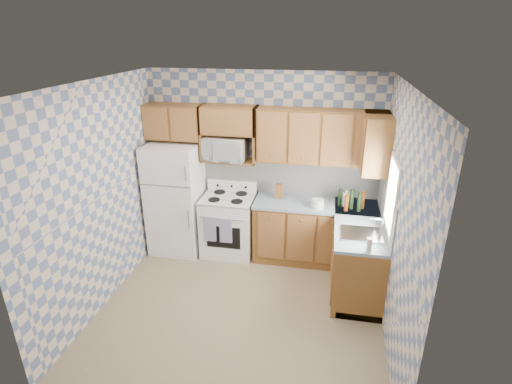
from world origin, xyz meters
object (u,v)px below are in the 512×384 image
stove_body (229,225)px  microwave (226,148)px  refrigerator (176,199)px  electric_kettle (347,199)px

stove_body → microwave: 1.18m
refrigerator → stove_body: 0.89m
refrigerator → microwave: 1.10m
refrigerator → stove_body: (0.80, 0.03, -0.39)m
stove_body → electric_kettle: 1.79m
stove_body → microwave: bearing=109.0°
stove_body → electric_kettle: electric_kettle is taller
stove_body → electric_kettle: size_ratio=5.18×
microwave → electric_kettle: size_ratio=3.46×
refrigerator → stove_body: size_ratio=1.87×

